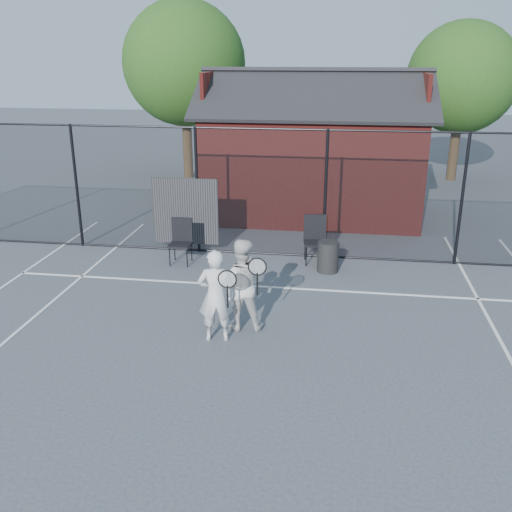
# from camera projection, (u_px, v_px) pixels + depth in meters

# --- Properties ---
(ground) EXTENTS (80.00, 80.00, 0.00)m
(ground) POSITION_uv_depth(u_px,v_px,m) (247.00, 360.00, 8.97)
(ground) COLOR #3F4348
(ground) RESTS_ON ground
(court_lines) EXTENTS (11.02, 18.00, 0.01)m
(court_lines) POSITION_uv_depth(u_px,v_px,m) (232.00, 409.00, 7.74)
(court_lines) COLOR silver
(court_lines) RESTS_ON ground
(fence) EXTENTS (22.04, 3.00, 3.00)m
(fence) POSITION_uv_depth(u_px,v_px,m) (269.00, 196.00, 13.18)
(fence) COLOR black
(fence) RESTS_ON ground
(clubhouse) EXTENTS (6.50, 4.36, 4.19)m
(clubhouse) POSITION_uv_depth(u_px,v_px,m) (313.00, 160.00, 16.74)
(clubhouse) COLOR maroon
(clubhouse) RESTS_ON ground
(tree_left) EXTENTS (4.48, 4.48, 6.44)m
(tree_left) POSITION_uv_depth(u_px,v_px,m) (184.00, 64.00, 20.75)
(tree_left) COLOR #372916
(tree_left) RESTS_ON ground
(tree_right) EXTENTS (3.97, 3.97, 5.70)m
(tree_right) POSITION_uv_depth(u_px,v_px,m) (462.00, 78.00, 20.47)
(tree_right) COLOR #372916
(tree_right) RESTS_ON ground
(player_front) EXTENTS (0.74, 0.58, 1.59)m
(player_front) POSITION_uv_depth(u_px,v_px,m) (216.00, 296.00, 9.37)
(player_front) COLOR silver
(player_front) RESTS_ON ground
(player_back) EXTENTS (0.92, 0.71, 1.63)m
(player_back) POSITION_uv_depth(u_px,v_px,m) (241.00, 284.00, 9.78)
(player_back) COLOR silver
(player_back) RESTS_ON ground
(chair_left) EXTENTS (0.49, 0.51, 1.01)m
(chair_left) POSITION_uv_depth(u_px,v_px,m) (180.00, 243.00, 12.92)
(chair_left) COLOR black
(chair_left) RESTS_ON ground
(chair_right) EXTENTS (0.57, 0.59, 1.07)m
(chair_right) POSITION_uv_depth(u_px,v_px,m) (315.00, 241.00, 12.96)
(chair_right) COLOR black
(chair_right) RESTS_ON ground
(waste_bin) EXTENTS (0.53, 0.53, 0.68)m
(waste_bin) POSITION_uv_depth(u_px,v_px,m) (328.00, 257.00, 12.52)
(waste_bin) COLOR #242424
(waste_bin) RESTS_ON ground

